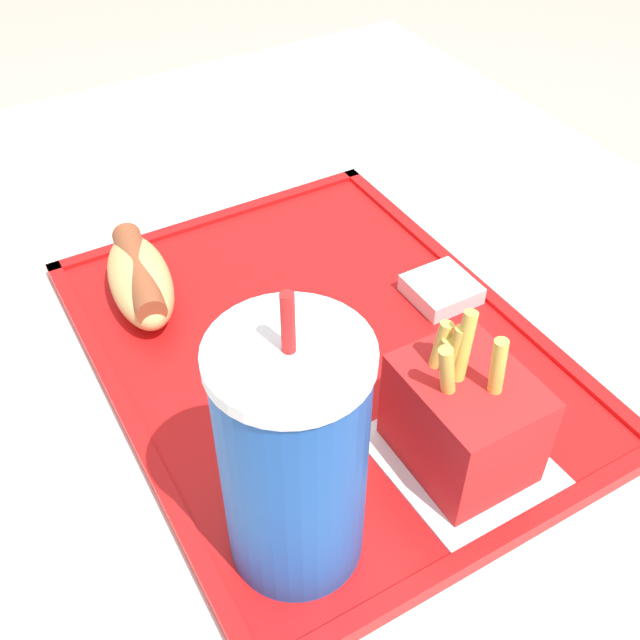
# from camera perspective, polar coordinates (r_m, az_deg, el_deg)

# --- Properties ---
(dining_table) EXTENTS (1.04, 0.96, 0.75)m
(dining_table) POSITION_cam_1_polar(r_m,az_deg,el_deg) (0.92, -3.29, -18.50)
(dining_table) COLOR beige
(dining_table) RESTS_ON ground_plane
(food_tray) EXTENTS (0.42, 0.32, 0.01)m
(food_tray) POSITION_cam_1_polar(r_m,az_deg,el_deg) (0.60, 0.00, -2.44)
(food_tray) COLOR red
(food_tray) RESTS_ON dining_table
(paper_napkin) EXTENTS (0.13, 0.11, 0.00)m
(paper_napkin) POSITION_cam_1_polar(r_m,az_deg,el_deg) (0.53, 10.85, -10.47)
(paper_napkin) COLOR white
(paper_napkin) RESTS_ON food_tray
(soda_cup) EXTENTS (0.09, 0.09, 0.20)m
(soda_cup) POSITION_cam_1_polar(r_m,az_deg,el_deg) (0.42, -2.05, -10.46)
(soda_cup) COLOR #194CA5
(soda_cup) RESTS_ON food_tray
(hot_dog_far) EXTENTS (0.13, 0.07, 0.04)m
(hot_dog_far) POSITION_cam_1_polar(r_m,az_deg,el_deg) (0.64, -13.56, 3.08)
(hot_dog_far) COLOR tan
(hot_dog_far) RESTS_ON food_tray
(fries_carton) EXTENTS (0.09, 0.07, 0.13)m
(fries_carton) POSITION_cam_1_polar(r_m,az_deg,el_deg) (0.50, 10.83, -7.29)
(fries_carton) COLOR red
(fries_carton) RESTS_ON food_tray
(sauce_cup_mayo) EXTENTS (0.05, 0.05, 0.02)m
(sauce_cup_mayo) POSITION_cam_1_polar(r_m,az_deg,el_deg) (0.64, 9.23, 2.38)
(sauce_cup_mayo) COLOR silver
(sauce_cup_mayo) RESTS_ON food_tray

